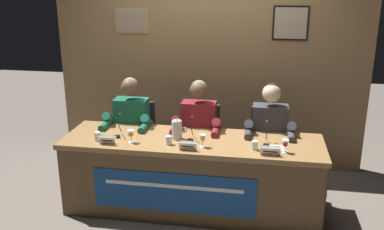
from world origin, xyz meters
name	(u,v)px	position (x,y,z in m)	size (l,w,h in m)	color
ground_plane	(192,207)	(0.00, 0.00, 0.00)	(12.00, 12.00, 0.00)	#70665B
wall_back_panelled	(209,61)	(0.00, 1.22, 1.30)	(3.74, 0.14, 2.60)	#937047
conference_table	(190,167)	(0.00, -0.10, 0.50)	(2.54, 0.75, 0.75)	olive
chair_left	(136,143)	(-0.75, 0.56, 0.45)	(0.44, 0.45, 0.92)	black
panelist_left	(130,126)	(-0.75, 0.36, 0.73)	(0.51, 0.48, 1.24)	black
nameplate_left	(108,140)	(-0.77, -0.25, 0.79)	(0.16, 0.06, 0.08)	white
juice_glass_left	(131,134)	(-0.56, -0.18, 0.84)	(0.06, 0.06, 0.12)	white
water_cup_left	(98,137)	(-0.90, -0.19, 0.79)	(0.06, 0.06, 0.08)	silver
microphone_left	(118,129)	(-0.74, -0.04, 0.82)	(0.06, 0.17, 0.22)	black
chair_center	(200,147)	(0.00, 0.56, 0.45)	(0.44, 0.45, 0.92)	black
panelist_center	(198,130)	(0.00, 0.36, 0.73)	(0.51, 0.48, 1.24)	black
nameplate_center	(188,146)	(0.01, -0.27, 0.79)	(0.16, 0.06, 0.08)	white
juice_glass_center	(203,138)	(0.13, -0.18, 0.84)	(0.06, 0.06, 0.12)	white
water_cup_center	(169,141)	(-0.19, -0.17, 0.79)	(0.06, 0.06, 0.08)	silver
microphone_center	(191,133)	(-0.01, -0.01, 0.82)	(0.06, 0.17, 0.22)	black
chair_right	(268,151)	(0.75, 0.56, 0.45)	(0.44, 0.45, 0.92)	black
panelist_right	(269,134)	(0.75, 0.36, 0.73)	(0.51, 0.48, 1.24)	black
nameplate_right	(270,151)	(0.75, -0.27, 0.79)	(0.18, 0.06, 0.08)	white
juice_glass_right	(285,144)	(0.88, -0.19, 0.84)	(0.06, 0.06, 0.12)	white
water_cup_right	(255,146)	(0.61, -0.17, 0.79)	(0.06, 0.06, 0.08)	silver
microphone_right	(266,137)	(0.71, -0.02, 0.82)	(0.06, 0.17, 0.22)	black
water_pitcher_central	(177,130)	(-0.15, -0.01, 0.85)	(0.15, 0.10, 0.21)	silver
document_stack_right	(274,148)	(0.79, -0.12, 0.76)	(0.22, 0.17, 0.01)	white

